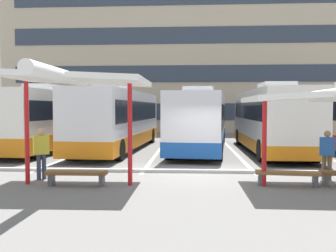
{
  "coord_description": "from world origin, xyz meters",
  "views": [
    {
      "loc": [
        -0.3,
        -13.57,
        2.37
      ],
      "look_at": [
        -1.24,
        2.08,
        1.62
      ],
      "focal_mm": 40.07,
      "sensor_mm": 36.0,
      "label": 1
    }
  ],
  "objects_px": {
    "coach_bus_0": "(57,120)",
    "coach_bus_3": "(270,120)",
    "coach_bus_1": "(119,120)",
    "coach_bus_2": "(201,122)",
    "bench_1": "(287,175)",
    "waiting_passenger_0": "(41,150)",
    "waiting_passenger_1": "(327,152)",
    "bench_0": "(77,175)",
    "waiting_shelter_0": "(75,81)",
    "waiting_shelter_1": "(323,97)"
  },
  "relations": [
    {
      "from": "coach_bus_3",
      "to": "waiting_passenger_0",
      "type": "bearing_deg",
      "value": -137.56
    },
    {
      "from": "bench_1",
      "to": "coach_bus_3",
      "type": "bearing_deg",
      "value": 81.46
    },
    {
      "from": "coach_bus_0",
      "to": "coach_bus_1",
      "type": "xyz_separation_m",
      "value": [
        3.71,
        -0.44,
        0.02
      ]
    },
    {
      "from": "coach_bus_2",
      "to": "waiting_shelter_0",
      "type": "height_order",
      "value": "coach_bus_2"
    },
    {
      "from": "coach_bus_0",
      "to": "waiting_shelter_0",
      "type": "relative_size",
      "value": 2.34
    },
    {
      "from": "coach_bus_0",
      "to": "waiting_shelter_1",
      "type": "height_order",
      "value": "coach_bus_0"
    },
    {
      "from": "waiting_shelter_1",
      "to": "waiting_passenger_1",
      "type": "relative_size",
      "value": 3.22
    },
    {
      "from": "waiting_shelter_1",
      "to": "bench_1",
      "type": "xyz_separation_m",
      "value": [
        -0.9,
        0.33,
        -2.35
      ]
    },
    {
      "from": "waiting_shelter_1",
      "to": "waiting_passenger_0",
      "type": "relative_size",
      "value": 3.12
    },
    {
      "from": "bench_0",
      "to": "waiting_passenger_0",
      "type": "distance_m",
      "value": 1.88
    },
    {
      "from": "waiting_shelter_0",
      "to": "bench_0",
      "type": "height_order",
      "value": "waiting_shelter_0"
    },
    {
      "from": "waiting_shelter_1",
      "to": "bench_1",
      "type": "bearing_deg",
      "value": 159.96
    },
    {
      "from": "coach_bus_1",
      "to": "coach_bus_2",
      "type": "bearing_deg",
      "value": 4.5
    },
    {
      "from": "waiting_passenger_0",
      "to": "coach_bus_2",
      "type": "bearing_deg",
      "value": 59.01
    },
    {
      "from": "waiting_shelter_0",
      "to": "bench_0",
      "type": "xyz_separation_m",
      "value": [
        0.0,
        0.09,
        -2.85
      ]
    },
    {
      "from": "coach_bus_0",
      "to": "coach_bus_3",
      "type": "relative_size",
      "value": 1.1
    },
    {
      "from": "bench_0",
      "to": "bench_1",
      "type": "distance_m",
      "value": 6.41
    },
    {
      "from": "waiting_shelter_0",
      "to": "waiting_passenger_0",
      "type": "relative_size",
      "value": 3.11
    },
    {
      "from": "coach_bus_0",
      "to": "waiting_shelter_0",
      "type": "distance_m",
      "value": 11.29
    },
    {
      "from": "coach_bus_3",
      "to": "waiting_passenger_1",
      "type": "bearing_deg",
      "value": -88.68
    },
    {
      "from": "waiting_passenger_0",
      "to": "coach_bus_3",
      "type": "bearing_deg",
      "value": 42.44
    },
    {
      "from": "coach_bus_2",
      "to": "waiting_passenger_1",
      "type": "bearing_deg",
      "value": -66.01
    },
    {
      "from": "waiting_shelter_1",
      "to": "waiting_passenger_0",
      "type": "height_order",
      "value": "waiting_shelter_1"
    },
    {
      "from": "bench_0",
      "to": "coach_bus_2",
      "type": "bearing_deg",
      "value": 68.28
    },
    {
      "from": "coach_bus_1",
      "to": "coach_bus_2",
      "type": "relative_size",
      "value": 1.0
    },
    {
      "from": "coach_bus_2",
      "to": "waiting_passenger_1",
      "type": "height_order",
      "value": "coach_bus_2"
    },
    {
      "from": "bench_0",
      "to": "bench_1",
      "type": "relative_size",
      "value": 0.96
    },
    {
      "from": "waiting_passenger_1",
      "to": "waiting_passenger_0",
      "type": "bearing_deg",
      "value": -177.18
    },
    {
      "from": "coach_bus_2",
      "to": "waiting_passenger_0",
      "type": "height_order",
      "value": "coach_bus_2"
    },
    {
      "from": "coach_bus_0",
      "to": "coach_bus_2",
      "type": "bearing_deg",
      "value": -0.51
    },
    {
      "from": "waiting_passenger_1",
      "to": "waiting_shelter_1",
      "type": "bearing_deg",
      "value": -114.83
    },
    {
      "from": "bench_1",
      "to": "waiting_passenger_0",
      "type": "relative_size",
      "value": 1.15
    },
    {
      "from": "coach_bus_2",
      "to": "coach_bus_3",
      "type": "height_order",
      "value": "coach_bus_3"
    },
    {
      "from": "bench_0",
      "to": "bench_1",
      "type": "bearing_deg",
      "value": 3.29
    },
    {
      "from": "waiting_shelter_0",
      "to": "waiting_passenger_0",
      "type": "bearing_deg",
      "value": 144.72
    },
    {
      "from": "waiting_shelter_0",
      "to": "bench_1",
      "type": "distance_m",
      "value": 7.02
    },
    {
      "from": "coach_bus_2",
      "to": "bench_0",
      "type": "xyz_separation_m",
      "value": [
        -4.05,
        -10.17,
        -1.26
      ]
    },
    {
      "from": "coach_bus_3",
      "to": "coach_bus_0",
      "type": "bearing_deg",
      "value": 176.03
    },
    {
      "from": "coach_bus_0",
      "to": "coach_bus_2",
      "type": "relative_size",
      "value": 1.02
    },
    {
      "from": "waiting_shelter_1",
      "to": "waiting_passenger_1",
      "type": "xyz_separation_m",
      "value": [
        0.64,
        1.39,
        -1.75
      ]
    },
    {
      "from": "coach_bus_2",
      "to": "waiting_passenger_1",
      "type": "relative_size",
      "value": 7.39
    },
    {
      "from": "coach_bus_2",
      "to": "coach_bus_0",
      "type": "bearing_deg",
      "value": 179.49
    },
    {
      "from": "bench_1",
      "to": "waiting_passenger_1",
      "type": "bearing_deg",
      "value": 34.45
    },
    {
      "from": "coach_bus_1",
      "to": "waiting_shelter_0",
      "type": "xyz_separation_m",
      "value": [
        0.58,
        -9.89,
        1.49
      ]
    },
    {
      "from": "coach_bus_0",
      "to": "bench_1",
      "type": "relative_size",
      "value": 6.34
    },
    {
      "from": "waiting_passenger_1",
      "to": "coach_bus_3",
      "type": "bearing_deg",
      "value": 91.32
    },
    {
      "from": "coach_bus_3",
      "to": "waiting_passenger_1",
      "type": "height_order",
      "value": "coach_bus_3"
    },
    {
      "from": "bench_0",
      "to": "waiting_shelter_1",
      "type": "bearing_deg",
      "value": 0.31
    },
    {
      "from": "waiting_shelter_1",
      "to": "bench_1",
      "type": "height_order",
      "value": "waiting_shelter_1"
    },
    {
      "from": "coach_bus_2",
      "to": "bench_1",
      "type": "xyz_separation_m",
      "value": [
        2.35,
        -9.8,
        -1.26
      ]
    }
  ]
}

